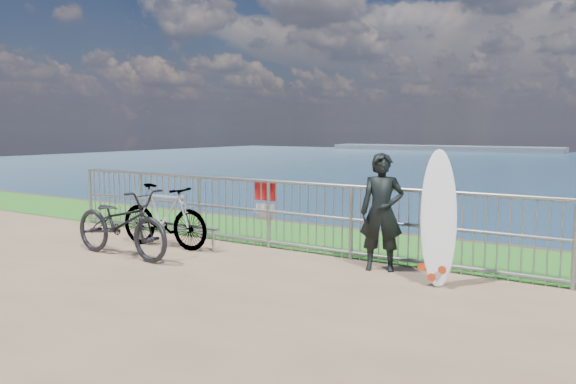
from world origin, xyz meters
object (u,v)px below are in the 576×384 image
Objects in this scene: surfboard at (438,222)px; bicycle_far at (164,216)px; surfer at (382,212)px; bicycle_near at (121,223)px.

surfboard reaches higher than bicycle_far.
surfboard is at bearing -37.31° from surfer.
bicycle_far is (-4.47, -0.29, -0.26)m from surfboard.
surfer is 0.93× the size of bicycle_far.
bicycle_near is at bearing 171.87° from bicycle_far.
surfboard is 0.85× the size of bicycle_near.
bicycle_near reaches higher than bicycle_far.
surfer reaches higher than bicycle_near.
bicycle_far is (-3.60, -0.56, -0.29)m from surfer.
bicycle_far is at bearing 168.56° from surfer.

